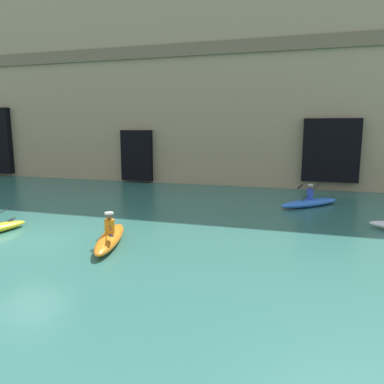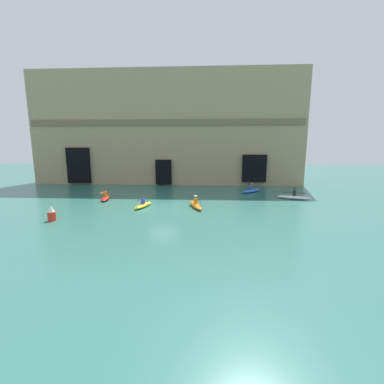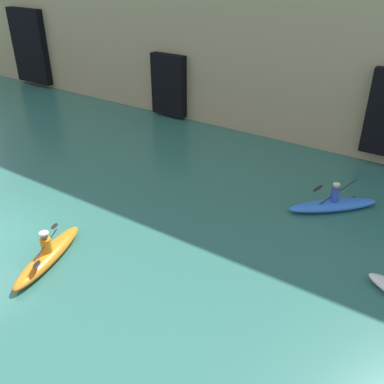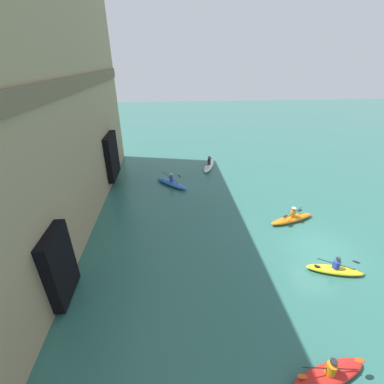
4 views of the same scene
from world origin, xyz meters
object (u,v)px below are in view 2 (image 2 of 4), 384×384
Objects in this scene: kayak_blue at (251,190)px; marker_buoy at (51,214)px; kayak_white at (294,197)px; kayak_yellow at (143,205)px; kayak_orange at (196,205)px; kayak_red at (105,197)px.

marker_buoy is at bearing 172.93° from kayak_blue.
kayak_yellow is at bearing -143.49° from kayak_white.
kayak_white is (10.37, 4.34, -0.01)m from kayak_orange.
kayak_blue is 21.79m from marker_buoy.
kayak_white is at bearing -57.87° from kayak_yellow.
kayak_white reaches higher than kayak_orange.
kayak_white is 23.10m from marker_buoy.
marker_buoy is (-5.89, -4.73, 0.33)m from kayak_yellow.
kayak_blue is 1.06× the size of kayak_yellow.
kayak_yellow is at bearing 172.22° from kayak_blue.
kayak_white is 1.19× the size of kayak_yellow.
kayak_red is (-9.77, 3.01, -0.03)m from kayak_orange.
marker_buoy is (-17.31, -13.24, 0.32)m from kayak_blue.
kayak_white is 1.09× the size of kayak_red.
kayak_white is 1.12× the size of kayak_blue.
kayak_red is (-4.87, 3.21, -0.00)m from kayak_yellow.
kayak_yellow is (-15.27, -4.53, -0.02)m from kayak_white.
kayak_orange is 1.09× the size of kayak_red.
kayak_red is 8.01m from marker_buoy.
kayak_white is 5.53m from kayak_blue.
kayak_blue is 0.98× the size of kayak_red.
kayak_orange is at bearing -137.33° from kayak_white.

